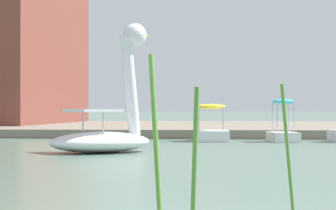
{
  "coord_description": "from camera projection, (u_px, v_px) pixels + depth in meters",
  "views": [
    {
      "loc": [
        0.58,
        -4.78,
        1.2
      ],
      "look_at": [
        -1.42,
        18.15,
        1.32
      ],
      "focal_mm": 73.73,
      "sensor_mm": 36.0,
      "label": 1
    }
  ],
  "objects": [
    {
      "name": "swan_boat",
      "position": [
        106.0,
        126.0,
        18.89
      ],
      "size": [
        3.4,
        3.23,
        3.61
      ],
      "color": "white",
      "rests_on": "ground_plane"
    },
    {
      "name": "reed_clump_foreground",
      "position": [
        19.0,
        210.0,
        3.51
      ],
      "size": [
        3.59,
        1.68,
        1.53
      ],
      "color": "#568E38",
      "rests_on": "ground_plane"
    },
    {
      "name": "pedal_boat_cyan",
      "position": [
        283.0,
        129.0,
        24.9
      ],
      "size": [
        1.14,
        1.88,
        1.56
      ],
      "color": "white",
      "rests_on": "ground_plane"
    },
    {
      "name": "pedal_boat_yellow",
      "position": [
        211.0,
        129.0,
        25.4
      ],
      "size": [
        1.38,
        2.1,
        1.38
      ],
      "color": "white",
      "rests_on": "ground_plane"
    },
    {
      "name": "shore_bank_far",
      "position": [
        217.0,
        128.0,
        36.96
      ],
      "size": [
        143.05,
        19.78,
        0.36
      ],
      "primitive_type": "cube",
      "color": "slate",
      "rests_on": "ground_plane"
    }
  ]
}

